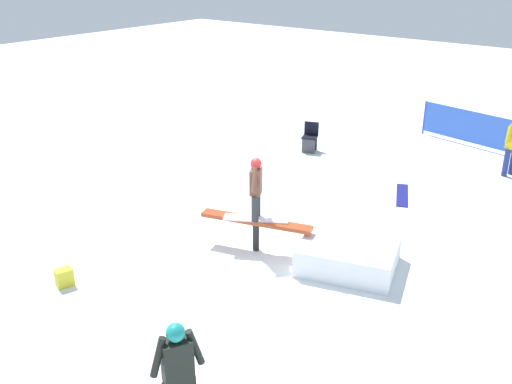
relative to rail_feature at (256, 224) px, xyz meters
name	(u,v)px	position (x,y,z in m)	size (l,w,h in m)	color
ground_plane	(256,250)	(0.00, 0.00, -0.59)	(60.00, 60.00, 0.00)	white
rail_feature	(256,224)	(0.00, 0.00, 0.00)	(2.31, 0.96, 0.70)	black
snow_kicker_ramp	(348,255)	(-1.83, -0.57, -0.32)	(1.80, 1.50, 0.54)	white
main_rider_on_rail	(256,190)	(0.00, 0.00, 0.76)	(1.28, 0.90, 1.31)	white
bystander_black	(178,372)	(-2.18, 4.31, 0.31)	(0.41, 0.66, 1.61)	black
loose_snowboard_navy	(402,195)	(-1.14, -4.49, -0.58)	(1.46, 0.28, 0.02)	navy
folding_chair	(310,138)	(2.59, -5.94, -0.18)	(0.57, 0.57, 0.88)	#3F3F44
backpack_on_snow	(64,277)	(1.93, 3.24, -0.42)	(0.30, 0.22, 0.34)	yellow
safety_fence	(482,130)	(-1.43, -9.42, 0.01)	(4.13, 0.87, 1.10)	blue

